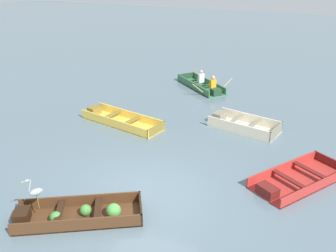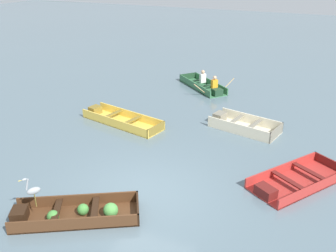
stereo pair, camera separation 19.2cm
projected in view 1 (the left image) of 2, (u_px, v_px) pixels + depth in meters
name	position (u px, v px, depth m)	size (l,w,h in m)	color
ground_plane	(144.00, 195.00, 10.22)	(80.00, 80.00, 0.00)	slate
dinghy_dark_varnish_foreground	(78.00, 214.00, 9.22)	(3.18, 2.42, 0.41)	#4C2D19
skiff_red_near_moored	(296.00, 180.00, 10.72)	(2.70, 3.18, 0.31)	#AD2D28
skiff_yellow_mid_moored	(119.00, 120.00, 14.65)	(3.54, 1.73, 0.35)	#E5BC47
skiff_cream_far_moored	(241.00, 125.00, 14.17)	(2.72, 1.68, 0.42)	beige
rowboat_green_with_crew	(203.00, 85.00, 18.44)	(3.05, 2.93, 0.91)	#387047
heron_on_dinghy	(35.00, 191.00, 8.83)	(0.31, 0.42, 0.84)	olive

